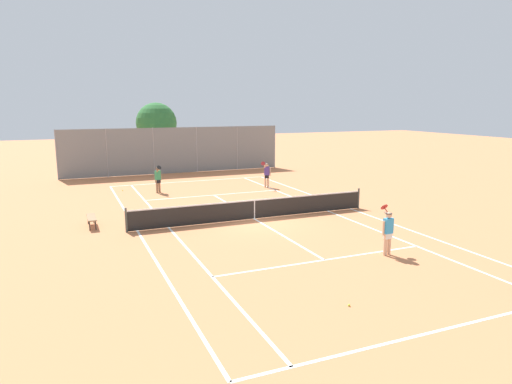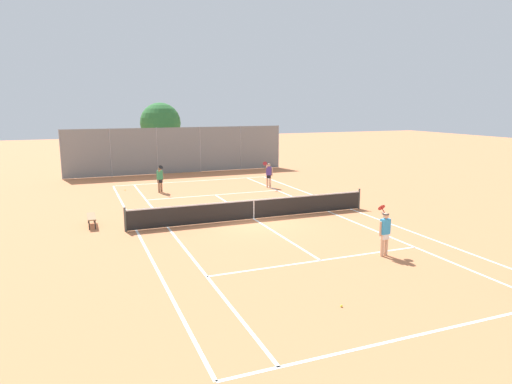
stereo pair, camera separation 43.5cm
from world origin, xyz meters
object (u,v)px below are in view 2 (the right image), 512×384
tree_behind_left (161,124)px  player_near_side (385,231)px  courtside_bench (91,217)px  loose_tennis_ball_0 (341,306)px  loose_tennis_ball_1 (125,190)px  loose_tennis_ball_2 (271,198)px  player_far_right (269,174)px  player_far_left (160,178)px  tennis_net (254,209)px

tree_behind_left → player_near_side: bearing=-83.3°
player_near_side → courtside_bench: size_ratio=1.18×
loose_tennis_ball_0 → loose_tennis_ball_1: size_ratio=1.00×
loose_tennis_ball_0 → loose_tennis_ball_2: bearing=73.9°
player_near_side → loose_tennis_ball_2: player_near_side is taller
player_far_right → loose_tennis_ball_0: size_ratio=26.88×
player_far_left → loose_tennis_ball_1: (-1.99, 1.49, -0.89)m
courtside_bench → tree_behind_left: 19.70m
loose_tennis_ball_1 → tree_behind_left: size_ratio=0.01×
player_near_side → loose_tennis_ball_0: 4.95m
loose_tennis_ball_0 → tree_behind_left: (0.64, 29.68, 3.76)m
player_far_right → loose_tennis_ball_0: 18.31m
courtside_bench → tree_behind_left: bearing=70.3°
player_near_side → courtside_bench: (-9.65, 8.30, -0.52)m
loose_tennis_ball_1 → courtside_bench: 8.77m
tennis_net → loose_tennis_ball_2: bearing=56.5°
player_near_side → loose_tennis_ball_0: player_near_side is taller
player_near_side → player_far_left: same height
courtside_bench → loose_tennis_ball_1: bearing=74.5°
player_far_right → tree_behind_left: bearing=111.3°
player_far_right → courtside_bench: player_far_right is taller
tennis_net → player_far_right: size_ratio=6.76×
player_far_left → courtside_bench: bearing=-121.9°
loose_tennis_ball_2 → tennis_net: bearing=-123.5°
courtside_bench → player_far_right: bearing=28.1°
loose_tennis_ball_1 → player_far_right: bearing=-14.9°
loose_tennis_ball_2 → tree_behind_left: size_ratio=0.01×
tree_behind_left → loose_tennis_ball_2: bearing=-77.8°
player_near_side → player_far_left: 16.15m
tennis_net → tree_behind_left: tree_behind_left is taller
tennis_net → player_near_side: bearing=-70.7°
player_far_right → tree_behind_left: size_ratio=0.32×
player_far_left → tennis_net: bearing=-70.9°
player_far_left → player_far_right: 7.04m
player_far_left → loose_tennis_ball_0: size_ratio=26.88×
player_far_left → loose_tennis_ball_0: 18.46m
tennis_net → loose_tennis_ball_0: (-1.36, -9.91, -0.48)m
tennis_net → tree_behind_left: (-0.72, 19.77, 3.28)m
loose_tennis_ball_2 → tree_behind_left: bearing=102.2°
player_far_left → loose_tennis_ball_1: 2.64m
courtside_bench → loose_tennis_ball_0: bearing=-62.6°
loose_tennis_ball_1 → loose_tennis_ball_2: size_ratio=1.00×
player_far_right → loose_tennis_ball_2: (-1.37, -3.52, -0.89)m
player_near_side → loose_tennis_ball_1: bearing=113.6°
tennis_net → player_far_left: player_far_left is taller
player_far_right → player_near_side: bearing=-96.6°
tennis_net → tree_behind_left: bearing=92.1°
loose_tennis_ball_0 → courtside_bench: 12.86m
loose_tennis_ball_0 → loose_tennis_ball_2: 14.52m
player_near_side → loose_tennis_ball_2: (0.29, 10.83, -0.89)m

